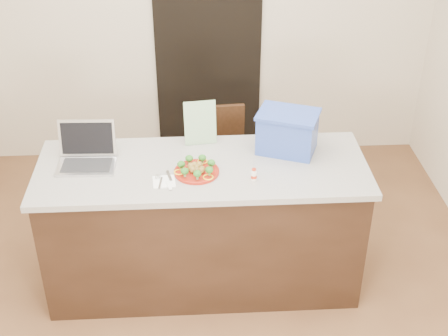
{
  "coord_description": "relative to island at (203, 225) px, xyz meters",
  "views": [
    {
      "loc": [
        -0.05,
        -3.02,
        2.97
      ],
      "look_at": [
        0.13,
        0.2,
        0.93
      ],
      "focal_mm": 50.0,
      "sensor_mm": 36.0,
      "label": 1
    }
  ],
  "objects": [
    {
      "name": "ground",
      "position": [
        0.0,
        -0.25,
        -0.46
      ],
      "size": [
        4.0,
        4.0,
        0.0
      ],
      "primitive_type": "plane",
      "color": "brown",
      "rests_on": "ground"
    },
    {
      "name": "room_shell",
      "position": [
        0.0,
        -0.25,
        1.16
      ],
      "size": [
        4.0,
        4.0,
        4.0
      ],
      "color": "white",
      "rests_on": "ground"
    },
    {
      "name": "doorway",
      "position": [
        0.1,
        1.73,
        0.54
      ],
      "size": [
        0.9,
        0.02,
        2.0
      ],
      "primitive_type": "cube",
      "color": "black",
      "rests_on": "ground"
    },
    {
      "name": "island",
      "position": [
        0.0,
        0.0,
        0.0
      ],
      "size": [
        2.06,
        0.76,
        0.92
      ],
      "color": "black",
      "rests_on": "ground"
    },
    {
      "name": "plate",
      "position": [
        -0.03,
        -0.08,
        0.47
      ],
      "size": [
        0.27,
        0.27,
        0.02
      ],
      "rotation": [
        0.0,
        0.0,
        -0.42
      ],
      "color": "maroon",
      "rests_on": "island"
    },
    {
      "name": "meatballs",
      "position": [
        -0.04,
        -0.08,
        0.49
      ],
      "size": [
        0.11,
        0.11,
        0.04
      ],
      "color": "olive",
      "rests_on": "plate"
    },
    {
      "name": "broccoli",
      "position": [
        -0.03,
        -0.08,
        0.51
      ],
      "size": [
        0.23,
        0.23,
        0.04
      ],
      "color": "#1C5316",
      "rests_on": "plate"
    },
    {
      "name": "pepper_rings",
      "position": [
        -0.03,
        -0.08,
        0.48
      ],
      "size": [
        0.24,
        0.25,
        0.01
      ],
      "color": "gold",
      "rests_on": "plate"
    },
    {
      "name": "napkin",
      "position": [
        -0.23,
        -0.16,
        0.46
      ],
      "size": [
        0.14,
        0.14,
        0.01
      ],
      "primitive_type": "cube",
      "rotation": [
        0.0,
        0.0,
        0.09
      ],
      "color": "white",
      "rests_on": "island"
    },
    {
      "name": "fork",
      "position": [
        -0.25,
        -0.16,
        0.47
      ],
      "size": [
        0.03,
        0.15,
        0.0
      ],
      "rotation": [
        0.0,
        0.0,
        -0.1
      ],
      "color": "#A8A9AD",
      "rests_on": "napkin"
    },
    {
      "name": "knife",
      "position": [
        -0.2,
        -0.18,
        0.47
      ],
      "size": [
        0.04,
        0.21,
        0.01
      ],
      "rotation": [
        0.0,
        0.0,
        0.22
      ],
      "color": "white",
      "rests_on": "napkin"
    },
    {
      "name": "yogurt_bottle",
      "position": [
        0.3,
        -0.17,
        0.49
      ],
      "size": [
        0.04,
        0.04,
        0.08
      ],
      "rotation": [
        0.0,
        0.0,
        0.06
      ],
      "color": "white",
      "rests_on": "island"
    },
    {
      "name": "laptop",
      "position": [
        -0.71,
        0.09,
        0.53
      ],
      "size": [
        0.36,
        0.29,
        0.25
      ],
      "rotation": [
        0.0,
        0.0,
        -0.04
      ],
      "color": "silver",
      "rests_on": "island"
    },
    {
      "name": "leaflet",
      "position": [
        -0.0,
        0.29,
        0.61
      ],
      "size": [
        0.21,
        0.07,
        0.29
      ],
      "primitive_type": "cube",
      "rotation": [
        -0.14,
        0.0,
        0.12
      ],
      "color": "silver",
      "rests_on": "island"
    },
    {
      "name": "blue_box",
      "position": [
        0.55,
        0.16,
        0.59
      ],
      "size": [
        0.45,
        0.39,
        0.27
      ],
      "rotation": [
        0.0,
        0.0,
        -0.37
      ],
      "color": "#2B459D",
      "rests_on": "island"
    },
    {
      "name": "chair",
      "position": [
        0.14,
        0.78,
        0.05
      ],
      "size": [
        0.42,
        0.42,
        0.89
      ],
      "rotation": [
        0.0,
        0.0,
        0.07
      ],
      "color": "#361E10",
      "rests_on": "ground"
    }
  ]
}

